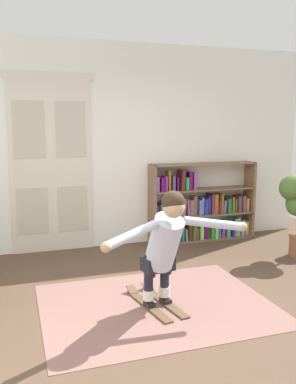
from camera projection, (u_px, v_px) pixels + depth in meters
ground_plane at (187, 321)px, 3.75m from camera, size 7.20×7.20×0.00m
back_wall at (116, 146)px, 5.96m from camera, size 6.00×0.10×2.90m
double_door at (51, 164)px, 5.65m from camera, size 1.22×0.05×2.45m
rug at (157, 305)px, 4.08m from camera, size 2.23×1.73×0.01m
bookshelf at (199, 209)px, 6.29m from camera, size 1.67×0.30×1.18m
skis_pair at (155, 302)px, 4.10m from camera, size 0.41×0.86×0.07m
person_skier at (165, 241)px, 3.82m from camera, size 1.48×0.71×1.11m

